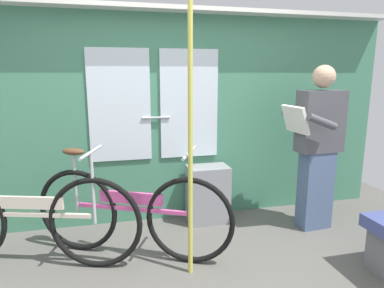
{
  "coord_description": "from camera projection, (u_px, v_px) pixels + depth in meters",
  "views": [
    {
      "loc": [
        -0.65,
        -2.18,
        1.53
      ],
      "look_at": [
        0.07,
        0.75,
        0.9
      ],
      "focal_mm": 31.71,
      "sensor_mm": 36.0,
      "label": 1
    }
  ],
  "objects": [
    {
      "name": "ground_plane",
      "position": [
        207.0,
        285.0,
        2.54
      ],
      "size": [
        5.69,
        4.13,
        0.04
      ],
      "primitive_type": "cube",
      "color": "#56544F"
    },
    {
      "name": "train_door_wall",
      "position": [
        174.0,
        114.0,
        3.5
      ],
      "size": [
        4.69,
        0.28,
        2.15
      ],
      "color": "#427F60",
      "rests_on": "ground_plane"
    },
    {
      "name": "bicycle_near_door",
      "position": [
        131.0,
        213.0,
        2.83
      ],
      "size": [
        1.58,
        0.82,
        0.94
      ],
      "rotation": [
        0.0,
        0.0,
        -0.45
      ],
      "color": "black",
      "rests_on": "ground_plane"
    },
    {
      "name": "bicycle_leaning_behind",
      "position": [
        26.0,
        219.0,
        2.69
      ],
      "size": [
        1.78,
        0.67,
        0.96
      ],
      "rotation": [
        0.0,
        0.0,
        -0.3
      ],
      "color": "black",
      "rests_on": "ground_plane"
    },
    {
      "name": "passenger_reading_newspaper",
      "position": [
        318.0,
        145.0,
        3.29
      ],
      "size": [
        0.57,
        0.49,
        1.61
      ],
      "rotation": [
        0.0,
        0.0,
        3.2
      ],
      "color": "slate",
      "rests_on": "ground_plane"
    },
    {
      "name": "trash_bin_by_wall",
      "position": [
        208.0,
        194.0,
        3.54
      ],
      "size": [
        0.42,
        0.28,
        0.59
      ],
      "primitive_type": "cube",
      "color": "gray",
      "rests_on": "ground_plane"
    },
    {
      "name": "handrail_pole",
      "position": [
        190.0,
        141.0,
        2.45
      ],
      "size": [
        0.04,
        0.04,
        2.11
      ],
      "primitive_type": "cylinder",
      "color": "#C6C14C",
      "rests_on": "ground_plane"
    }
  ]
}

